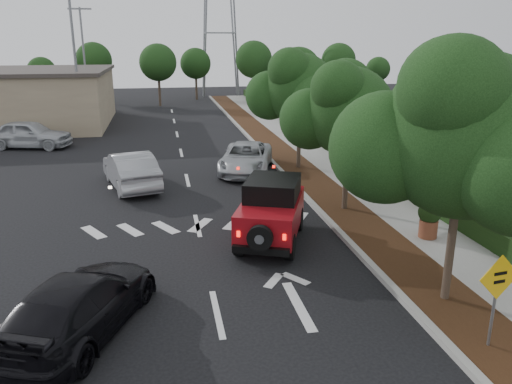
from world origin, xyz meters
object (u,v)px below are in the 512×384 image
object	(u,v)px
speed_hump_sign	(497,289)
red_jeep	(272,209)
silver_suv_ahead	(246,158)
black_suv_oncoming	(80,304)

from	to	relation	value
speed_hump_sign	red_jeep	bearing A→B (deg)	107.69
red_jeep	silver_suv_ahead	distance (m)	8.82
black_suv_oncoming	speed_hump_sign	distance (m)	8.77
silver_suv_ahead	red_jeep	bearing A→B (deg)	-78.48
red_jeep	silver_suv_ahead	size ratio (longest dim) A/B	0.83
silver_suv_ahead	black_suv_oncoming	bearing A→B (deg)	-98.41
red_jeep	black_suv_oncoming	size ratio (longest dim) A/B	0.87
speed_hump_sign	black_suv_oncoming	bearing A→B (deg)	157.69
red_jeep	black_suv_oncoming	distance (m)	6.96
red_jeep	black_suv_oncoming	world-z (taller)	red_jeep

